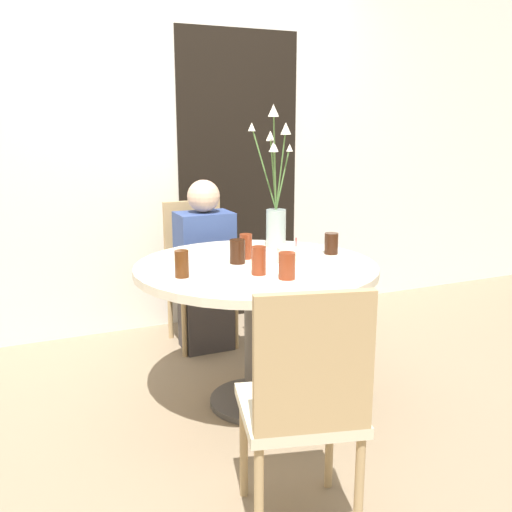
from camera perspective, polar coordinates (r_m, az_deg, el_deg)
name	(u,v)px	position (r m, az deg, el deg)	size (l,w,h in m)	color
ground_plane	(256,403)	(3.05, 0.00, -14.47)	(16.00, 16.00, 0.00)	#89755B
wall_back	(174,140)	(4.01, -8.16, 11.37)	(8.00, 0.05, 2.60)	silver
doorway_panel	(239,179)	(4.14, -1.72, 7.73)	(0.90, 0.01, 2.05)	black
dining_table	(256,290)	(2.82, 0.00, -3.39)	(1.19, 1.19, 0.74)	beige
chair_near_front	(198,263)	(3.74, -5.87, -0.74)	(0.41, 0.41, 0.92)	beige
chair_far_back	(305,398)	(1.96, 4.89, -13.99)	(0.49, 0.49, 0.92)	beige
birthday_cake	(296,255)	(2.81, 4.01, 0.14)	(0.19, 0.19, 0.13)	white
flower_vase	(276,203)	(3.13, 1.99, 5.28)	(0.25, 0.25, 0.77)	#9EB2AD
side_plate	(202,257)	(2.93, -5.47, -0.08)	(0.22, 0.22, 0.01)	white
drink_glass_0	(182,264)	(2.56, -7.44, -0.78)	(0.06, 0.06, 0.12)	#51280F
drink_glass_1	(237,251)	(2.79, -1.87, 0.46)	(0.08, 0.08, 0.12)	#33190C
drink_glass_2	(287,266)	(2.51, 3.12, -0.98)	(0.07, 0.07, 0.12)	maroon
drink_glass_3	(259,261)	(2.58, 0.28, -0.46)	(0.07, 0.07, 0.13)	maroon
drink_glass_4	(331,243)	(3.02, 7.54, 1.25)	(0.07, 0.07, 0.11)	#33190C
drink_glass_5	(246,246)	(2.89, -1.01, 0.98)	(0.06, 0.06, 0.13)	maroon
person_woman	(205,271)	(3.59, -5.11, -1.53)	(0.34, 0.24, 1.08)	#383333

